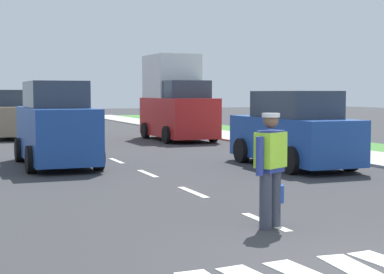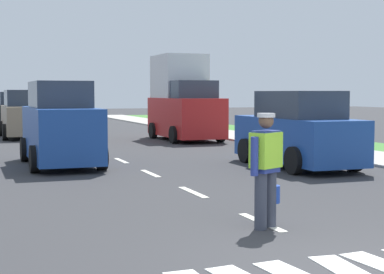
{
  "view_description": "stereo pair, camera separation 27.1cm",
  "coord_description": "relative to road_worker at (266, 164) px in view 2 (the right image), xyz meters",
  "views": [
    {
      "loc": [
        -4.4,
        -5.46,
        1.96
      ],
      "look_at": [
        -0.04,
        5.66,
        1.1
      ],
      "focal_mm": 57.6,
      "sensor_mm": 36.0,
      "label": 1
    },
    {
      "loc": [
        -4.15,
        -5.56,
        1.96
      ],
      "look_at": [
        -0.04,
        5.66,
        1.1
      ],
      "focal_mm": 57.6,
      "sensor_mm": 36.0,
      "label": 2
    }
  ],
  "objects": [
    {
      "name": "ground_plane",
      "position": [
        0.1,
        18.64,
        -0.93
      ],
      "size": [
        96.0,
        96.0,
        0.0
      ],
      "primitive_type": "plane",
      "color": "#333335"
    },
    {
      "name": "sidewalk_right",
      "position": [
        7.3,
        7.64,
        -0.93
      ],
      "size": [
        2.4,
        72.0,
        0.14
      ],
      "primitive_type": "cube",
      "color": "#B2ADA3",
      "rests_on": "ground"
    },
    {
      "name": "lane_center_line",
      "position": [
        0.1,
        22.84,
        -0.93
      ],
      "size": [
        0.14,
        46.4,
        0.01
      ],
      "color": "silver",
      "rests_on": "ground"
    },
    {
      "name": "road_worker",
      "position": [
        0.0,
        0.0,
        0.0
      ],
      "size": [
        0.65,
        0.6,
        1.67
      ],
      "color": "#383D4C",
      "rests_on": "ground"
    },
    {
      "name": "delivery_truck",
      "position": [
        4.42,
        16.19,
        0.68
      ],
      "size": [
        2.16,
        4.6,
        3.54
      ],
      "color": "red",
      "rests_on": "ground"
    },
    {
      "name": "car_oncoming_third",
      "position": [
        -1.57,
        27.1,
        0.0
      ],
      "size": [
        2.07,
        4.38,
        2.0
      ],
      "color": "black",
      "rests_on": "ground"
    },
    {
      "name": "car_oncoming_second",
      "position": [
        -1.72,
        19.81,
        0.04
      ],
      "size": [
        1.94,
        4.32,
        2.08
      ],
      "color": "gray",
      "rests_on": "ground"
    },
    {
      "name": "car_parked_curbside",
      "position": [
        4.13,
        6.31,
        0.0
      ],
      "size": [
        1.9,
        4.38,
        2.01
      ],
      "color": "#1E4799",
      "rests_on": "ground"
    },
    {
      "name": "car_oncoming_lead",
      "position": [
        -1.68,
        8.83,
        0.12
      ],
      "size": [
        1.88,
        4.35,
        2.27
      ],
      "color": "#1E4799",
      "rests_on": "ground"
    }
  ]
}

